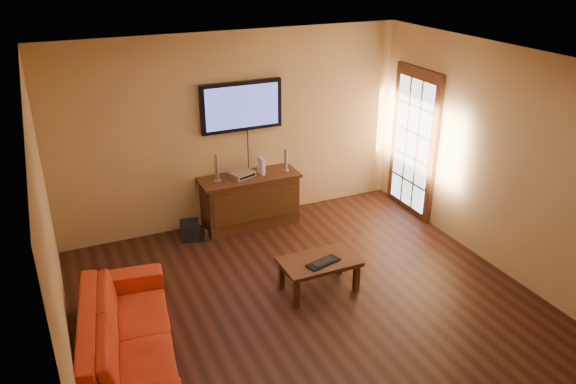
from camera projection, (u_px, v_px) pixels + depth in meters
ground_plane at (313, 310)px, 6.24m from camera, size 5.00×5.00×0.00m
room_walls at (290, 149)px, 6.06m from camera, size 5.00×5.00×5.00m
french_door at (413, 144)px, 8.14m from camera, size 0.07×1.02×2.22m
media_console at (250, 200)px, 7.97m from camera, size 1.40×0.54×0.75m
television at (242, 106)px, 7.62m from camera, size 1.16×0.08×0.68m
coffee_table at (319, 264)px, 6.47m from camera, size 0.89×0.53×0.40m
sofa at (126, 326)px, 5.30m from camera, size 0.90×2.19×0.83m
speaker_left at (217, 169)px, 7.59m from camera, size 0.10×0.10×0.38m
speaker_right at (286, 161)px, 7.95m from camera, size 0.09×0.09×0.32m
av_receiver at (242, 174)px, 7.79m from camera, size 0.38×0.33×0.07m
game_console at (261, 166)px, 7.86m from camera, size 0.06×0.17×0.23m
subwoofer at (190, 230)px, 7.67m from camera, size 0.31×0.31×0.25m
bottle at (206, 236)px, 7.63m from camera, size 0.06×0.06×0.18m
keyboard at (323, 262)px, 6.37m from camera, size 0.43×0.25×0.02m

